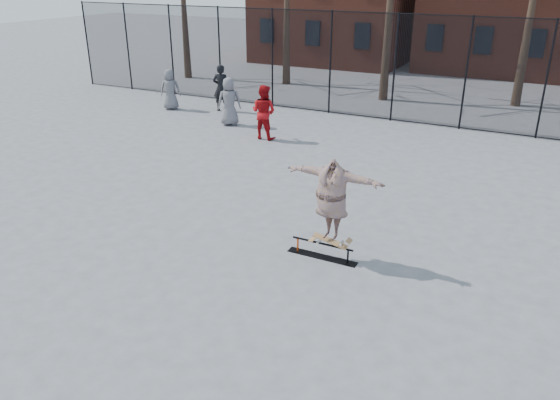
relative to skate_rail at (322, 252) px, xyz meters
The scene contains 9 objects.
ground 1.85m from the skate_rail, 107.18° to the right, with size 100.00×100.00×0.00m, color #5C5C61.
skate_rail is the anchor object (origin of this frame).
skateboard 0.30m from the skate_rail, ahead, with size 0.80×0.19×0.09m, color olive, non-canonical shape.
skater 1.14m from the skate_rail, ahead, with size 2.04×0.56×1.66m, color navy.
bystander_grey 10.65m from the skate_rail, 132.39° to the left, with size 0.87×0.57×1.78m, color slate.
bystander_black 12.90m from the skate_rail, 132.06° to the left, with size 0.69×0.45×1.90m, color black.
bystander_red 8.65m from the skate_rail, 126.85° to the left, with size 0.91×0.71×1.86m, color #9E0E12.
bystander_extra 13.86m from the skate_rail, 140.41° to the left, with size 0.82×0.53×1.67m, color #5D5D61.
fence 11.42m from the skate_rail, 92.84° to the left, with size 34.03×0.07×4.00m.
Camera 1 is at (4.30, -7.39, 5.49)m, focal length 35.00 mm.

